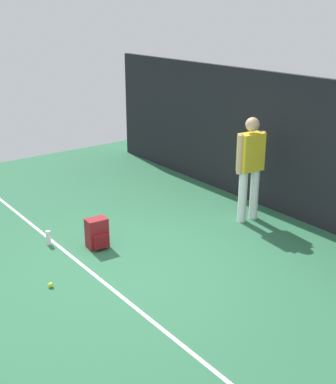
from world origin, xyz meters
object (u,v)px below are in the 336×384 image
tennis_player (250,163)px  water_bottle (48,238)px  tennis_ball_near_player (51,285)px  backpack (97,234)px

tennis_player → water_bottle: tennis_player is taller
tennis_player → tennis_ball_near_player: (0.05, -3.50, -0.93)m
tennis_ball_near_player → backpack: bearing=121.5°
tennis_player → water_bottle: (-1.10, -3.00, -0.86)m
tennis_player → tennis_ball_near_player: bearing=-172.9°
tennis_player → tennis_ball_near_player: size_ratio=25.76×
backpack → water_bottle: size_ratio=2.05×
backpack → tennis_ball_near_player: size_ratio=6.67×
tennis_ball_near_player → tennis_player: bearing=90.9°
backpack → tennis_ball_near_player: (0.64, -1.04, -0.18)m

